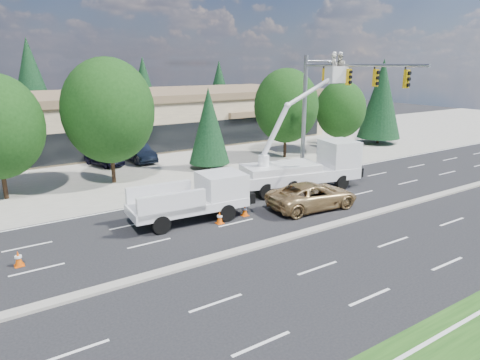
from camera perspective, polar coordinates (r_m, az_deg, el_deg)
ground at (r=21.03m, az=4.27°, el=-8.34°), size 140.00×140.00×0.00m
concrete_apron at (r=38.08m, az=-14.38°, el=2.05°), size 140.00×22.00×0.01m
road_median at (r=21.01m, az=4.27°, el=-8.19°), size 120.00×0.55×0.12m
strip_mall at (r=47.03m, az=-18.69°, el=7.68°), size 50.40×15.40×5.50m
tree_front_d at (r=31.63m, az=-17.13°, el=8.80°), size 6.41×6.41×8.89m
tree_front_e at (r=34.92m, az=-4.18°, el=7.22°), size 3.34×3.34×6.59m
tree_front_f at (r=39.29m, az=6.17°, el=9.79°), size 5.80×5.80×8.05m
tree_front_g at (r=44.12m, az=13.28°, el=9.14°), size 4.91×4.91×6.82m
tree_front_h at (r=48.56m, az=18.31°, el=10.25°), size 4.52×4.52×8.91m
tree_back_b at (r=57.78m, az=-26.08°, el=11.51°), size 5.79×5.79×11.41m
tree_back_c at (r=61.32m, az=-12.70°, el=11.74°), size 4.73×4.73×9.32m
tree_back_d at (r=66.57m, az=-2.79°, el=12.12°), size 4.49×4.49×8.84m
signal_mast at (r=31.29m, az=11.35°, el=10.68°), size 2.76×10.16×9.00m
utility_pickup at (r=23.78m, az=-5.85°, el=-2.91°), size 6.61×2.94×2.47m
bucket_truck at (r=29.64m, az=9.22°, el=2.53°), size 8.80×4.23×9.16m
traffic_cone_a at (r=20.89m, az=-27.45°, el=-9.28°), size 0.40×0.40×0.70m
traffic_cone_b at (r=23.29m, az=-2.74°, el=-5.02°), size 0.40×0.40×0.70m
traffic_cone_c at (r=24.42m, az=0.64°, el=-4.02°), size 0.40×0.40×0.70m
minivan at (r=25.93m, az=9.67°, el=-2.05°), size 5.85×3.11×1.56m
parked_car_west at (r=38.25m, az=-17.75°, el=2.96°), size 2.89×4.58×1.45m
parked_car_east at (r=38.96m, az=-13.42°, el=3.62°), size 1.82×4.95×1.62m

